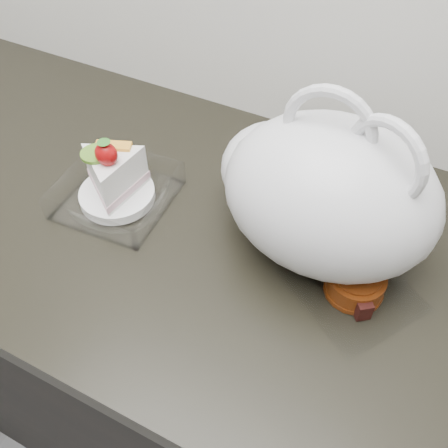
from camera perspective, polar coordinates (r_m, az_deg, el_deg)
The scene contains 4 objects.
counter at distance 1.21m, azimuth -5.16°, elevation -12.99°, with size 2.04×0.64×0.90m.
cake_tray at distance 0.84m, azimuth -12.35°, elevation 4.40°, with size 0.18×0.18×0.14m.
mooncake_wrap at distance 0.74m, azimuth 14.75°, elevation -6.81°, with size 0.22×0.22×0.04m.
plastic_bag at distance 0.72m, azimuth 10.78°, elevation 3.84°, with size 0.37×0.30×0.28m.
Camera 1 is at (0.36, 1.22, 1.50)m, focal length 40.00 mm.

